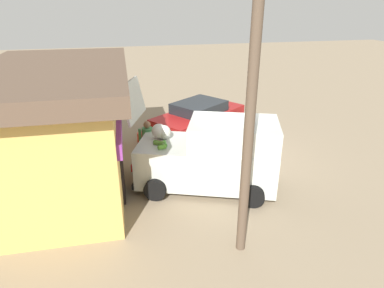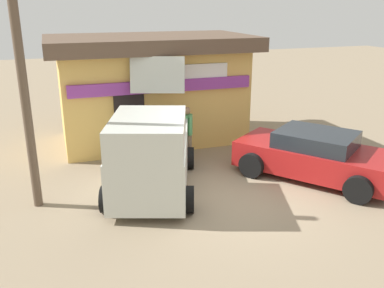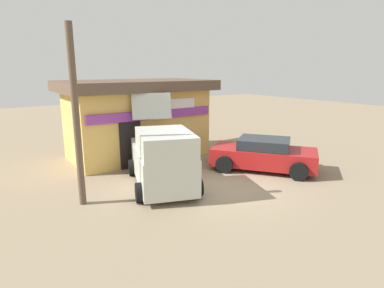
# 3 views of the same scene
# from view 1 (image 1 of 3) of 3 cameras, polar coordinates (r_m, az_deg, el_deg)

# --- Properties ---
(ground_plane) EXTENTS (60.00, 60.00, 0.00)m
(ground_plane) POSITION_cam_1_polar(r_m,az_deg,el_deg) (11.80, 6.69, -1.99)
(ground_plane) COLOR gray
(storefront_bar) EXTENTS (6.61, 3.94, 3.47)m
(storefront_bar) POSITION_cam_1_polar(r_m,az_deg,el_deg) (9.96, -21.59, 2.75)
(storefront_bar) COLOR #E0B259
(storefront_bar) RESTS_ON ground_plane
(delivery_van) EXTENTS (3.04, 4.43, 3.05)m
(delivery_van) POSITION_cam_1_polar(r_m,az_deg,el_deg) (9.47, 3.41, -1.91)
(delivery_van) COLOR silver
(delivery_van) RESTS_ON ground_plane
(parked_sedan) EXTENTS (3.80, 4.29, 1.28)m
(parked_sedan) POSITION_cam_1_polar(r_m,az_deg,el_deg) (13.59, 1.20, 4.53)
(parked_sedan) COLOR maroon
(parked_sedan) RESTS_ON ground_plane
(vendor_standing) EXTENTS (0.38, 0.57, 1.64)m
(vendor_standing) POSITION_cam_1_polar(r_m,az_deg,el_deg) (10.55, -7.56, 0.38)
(vendor_standing) COLOR #726047
(vendor_standing) RESTS_ON ground_plane
(customer_bending) EXTENTS (0.73, 0.58, 1.43)m
(customer_bending) POSITION_cam_1_polar(r_m,az_deg,el_deg) (9.37, -5.19, -3.17)
(customer_bending) COLOR #726047
(customer_bending) RESTS_ON ground_plane
(unloaded_banana_pile) EXTENTS (0.71, 0.93, 0.42)m
(unloaded_banana_pile) POSITION_cam_1_polar(r_m,az_deg,el_deg) (10.56, -15.41, -4.88)
(unloaded_banana_pile) COLOR silver
(unloaded_banana_pile) RESTS_ON ground_plane
(paint_bucket) EXTENTS (0.32, 0.32, 0.38)m
(paint_bucket) POSITION_cam_1_polar(r_m,az_deg,el_deg) (12.88, -8.69, 1.10)
(paint_bucket) COLOR #BF3F33
(paint_bucket) RESTS_ON ground_plane
(utility_pole) EXTENTS (0.20, 0.20, 5.21)m
(utility_pole) POSITION_cam_1_polar(r_m,az_deg,el_deg) (6.44, 9.63, 0.67)
(utility_pole) COLOR brown
(utility_pole) RESTS_ON ground_plane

